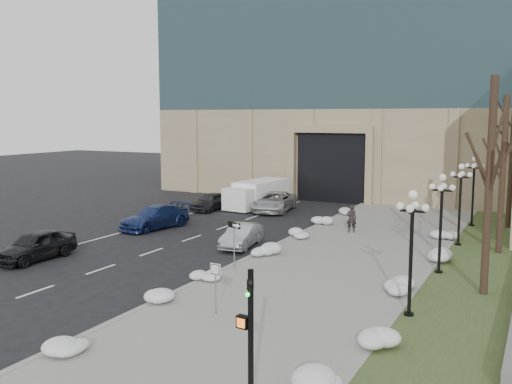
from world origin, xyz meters
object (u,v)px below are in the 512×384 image
(car_a, at_px, (35,245))
(lamppost_c, at_px, (460,193))
(car_b, at_px, (242,236))
(lamppost_b, at_px, (441,210))
(keep_sign, at_px, (215,278))
(box_truck, at_px, (258,194))
(one_way_sign, at_px, (236,231))
(lamppost_d, at_px, (474,182))
(car_d, at_px, (274,202))
(traffic_signal, at_px, (250,342))
(pedestrian, at_px, (351,219))
(car_c, at_px, (155,217))
(car_e, at_px, (211,201))
(lamppost_a, at_px, (412,236))

(car_a, distance_m, lamppost_c, 23.27)
(car_b, relative_size, lamppost_b, 0.84)
(keep_sign, bearing_deg, box_truck, 116.78)
(one_way_sign, height_order, lamppost_d, lamppost_d)
(car_a, xyz_separation_m, keep_sign, (12.67, -3.02, 0.72))
(car_a, xyz_separation_m, car_d, (4.53, 19.41, -0.01))
(car_b, bearing_deg, traffic_signal, -69.83)
(pedestrian, relative_size, lamppost_d, 0.37)
(car_c, bearing_deg, car_d, 77.99)
(lamppost_b, bearing_deg, car_b, 175.65)
(car_e, height_order, one_way_sign, one_way_sign)
(car_a, relative_size, car_c, 0.88)
(car_e, bearing_deg, one_way_sign, -52.79)
(keep_sign, bearing_deg, one_way_sign, 115.37)
(car_b, height_order, box_truck, box_truck)
(traffic_signal, bearing_deg, lamppost_b, 88.35)
(car_e, bearing_deg, keep_sign, -56.16)
(one_way_sign, relative_size, keep_sign, 1.18)
(car_e, height_order, lamppost_a, lamppost_a)
(car_d, height_order, box_truck, box_truck)
(car_e, distance_m, lamppost_d, 19.50)
(lamppost_d, bearing_deg, car_d, -179.19)
(car_e, relative_size, lamppost_c, 0.87)
(car_c, relative_size, lamppost_d, 1.09)
(pedestrian, height_order, one_way_sign, one_way_sign)
(lamppost_a, distance_m, lamppost_b, 6.50)
(car_b, distance_m, car_c, 8.01)
(box_truck, distance_m, lamppost_a, 26.56)
(lamppost_c, bearing_deg, car_c, -169.34)
(car_d, bearing_deg, car_e, -168.19)
(traffic_signal, relative_size, lamppost_c, 0.77)
(pedestrian, height_order, lamppost_b, lamppost_b)
(lamppost_a, bearing_deg, lamppost_b, 90.00)
(pedestrian, relative_size, keep_sign, 0.86)
(lamppost_c, bearing_deg, car_e, 166.87)
(lamppost_b, height_order, lamppost_c, same)
(lamppost_a, relative_size, lamppost_b, 1.00)
(car_b, bearing_deg, pedestrian, 45.83)
(lamppost_c, bearing_deg, traffic_signal, -95.63)
(car_b, relative_size, lamppost_d, 0.84)
(lamppost_a, relative_size, lamppost_d, 1.00)
(car_b, xyz_separation_m, traffic_signal, (8.84, -15.95, 1.17))
(car_b, relative_size, box_truck, 0.57)
(car_e, xyz_separation_m, box_truck, (2.61, 3.10, 0.34))
(car_b, xyz_separation_m, pedestrian, (4.46, 6.30, 0.33))
(car_e, relative_size, keep_sign, 2.05)
(pedestrian, relative_size, box_truck, 0.25)
(one_way_sign, bearing_deg, lamppost_a, 2.74)
(car_a, xyz_separation_m, one_way_sign, (10.36, 2.71, 1.21))
(car_d, xyz_separation_m, lamppost_a, (14.55, -19.29, 2.31))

